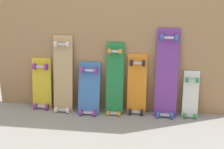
{
  "coord_description": "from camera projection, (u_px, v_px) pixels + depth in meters",
  "views": [
    {
      "loc": [
        0.39,
        -3.0,
        1.44
      ],
      "look_at": [
        0.0,
        -0.07,
        0.44
      ],
      "focal_mm": 48.9,
      "sensor_mm": 36.0,
      "label": 1
    }
  ],
  "objects": [
    {
      "name": "skateboard_natural",
      "position": [
        63.0,
        77.0,
        3.25
      ],
      "size": [
        0.21,
        0.21,
        0.88
      ],
      "color": "tan",
      "rests_on": "ground"
    },
    {
      "name": "ground_plane",
      "position": [
        113.0,
        111.0,
        3.33
      ],
      "size": [
        12.0,
        12.0,
        0.0
      ],
      "primitive_type": "plane",
      "color": "gray"
    },
    {
      "name": "skateboard_white",
      "position": [
        191.0,
        98.0,
        3.15
      ],
      "size": [
        0.16,
        0.15,
        0.55
      ],
      "color": "silver",
      "rests_on": "ground"
    },
    {
      "name": "skateboard_yellow",
      "position": [
        42.0,
        86.0,
        3.34
      ],
      "size": [
        0.21,
        0.16,
        0.62
      ],
      "color": "gold",
      "rests_on": "ground"
    },
    {
      "name": "skateboard_green",
      "position": [
        115.0,
        82.0,
        3.19
      ],
      "size": [
        0.18,
        0.2,
        0.83
      ],
      "color": "#1E7238",
      "rests_on": "ground"
    },
    {
      "name": "skateboard_orange",
      "position": [
        137.0,
        87.0,
        3.2
      ],
      "size": [
        0.2,
        0.16,
        0.7
      ],
      "color": "orange",
      "rests_on": "ground"
    },
    {
      "name": "plywood_wall_panel",
      "position": [
        114.0,
        31.0,
        3.12
      ],
      "size": [
        2.61,
        0.04,
        1.73
      ],
      "primitive_type": "cube",
      "color": "#99724C",
      "rests_on": "ground"
    },
    {
      "name": "skateboard_purple",
      "position": [
        167.0,
        77.0,
        3.1
      ],
      "size": [
        0.23,
        0.2,
        0.97
      ],
      "color": "#6B338C",
      "rests_on": "ground"
    },
    {
      "name": "skateboard_blue",
      "position": [
        89.0,
        91.0,
        3.23
      ],
      "size": [
        0.23,
        0.25,
        0.6
      ],
      "color": "#386BAD",
      "rests_on": "ground"
    }
  ]
}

